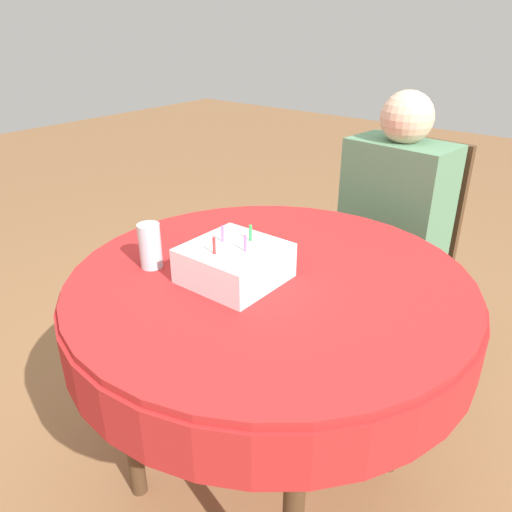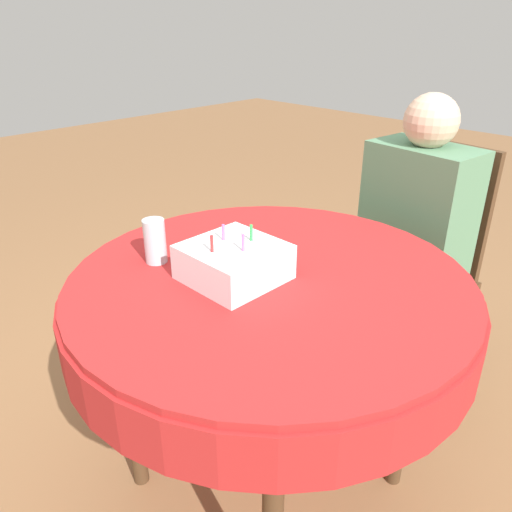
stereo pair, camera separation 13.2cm
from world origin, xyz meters
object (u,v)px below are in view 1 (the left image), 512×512
person (393,217)px  drinking_glass (150,246)px  birthday_cake (234,263)px  chair (400,253)px

person → drinking_glass: size_ratio=9.28×
drinking_glass → birthday_cake: bearing=21.0°
chair → birthday_cake: chair is taller
person → birthday_cake: size_ratio=5.02×
person → chair: bearing=90.0°
chair → birthday_cake: bearing=-88.0°
person → birthday_cake: (-0.06, -0.86, 0.12)m
chair → drinking_glass: 1.14m
chair → person: 0.21m
person → birthday_cake: bearing=-87.8°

